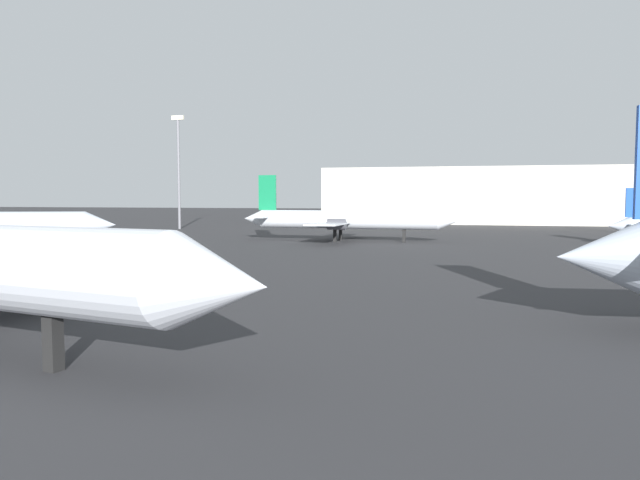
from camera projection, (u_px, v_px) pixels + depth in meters
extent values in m
cone|color=silver|center=(217.00, 284.00, 17.89)|extent=(4.05, 3.81, 3.17)
cylinder|color=#4C4C54|center=(13.00, 260.00, 30.73)|extent=(3.44, 2.47, 1.88)
cube|color=black|center=(53.00, 343.00, 21.05)|extent=(0.62, 0.62, 1.99)
cone|color=#B2BCCC|center=(601.00, 257.00, 26.78)|extent=(4.10, 3.79, 3.47)
cone|color=#B2BCCC|center=(101.00, 225.00, 65.24)|extent=(4.06, 3.88, 2.96)
cube|color=black|center=(45.00, 246.00, 64.76)|extent=(0.56, 0.56, 1.62)
cylinder|color=silver|center=(347.00, 220.00, 82.20)|extent=(25.07, 3.50, 2.52)
cone|color=silver|center=(449.00, 221.00, 78.46)|extent=(2.87, 2.63, 2.52)
cone|color=silver|center=(253.00, 219.00, 85.93)|extent=(2.87, 2.63, 2.52)
cube|color=silver|center=(338.00, 222.00, 82.56)|extent=(4.88, 19.37, 0.20)
cube|color=silver|center=(265.00, 217.00, 85.43)|extent=(2.23, 6.94, 0.13)
cube|color=#147F4C|center=(267.00, 193.00, 85.07)|extent=(2.62, 0.35, 4.99)
cylinder|color=#4C4C54|center=(349.00, 222.00, 85.87)|extent=(2.51, 1.57, 1.47)
cylinder|color=#4C4C54|center=(337.00, 224.00, 78.86)|extent=(2.51, 1.57, 1.47)
cube|color=black|center=(404.00, 236.00, 80.20)|extent=(0.42, 0.42, 1.77)
cube|color=black|center=(341.00, 234.00, 84.26)|extent=(0.42, 0.42, 1.77)
cube|color=black|center=(335.00, 236.00, 81.12)|extent=(0.42, 0.42, 1.77)
cone|color=#B2BCCC|center=(618.00, 226.00, 76.14)|extent=(2.79, 2.60, 2.28)
cube|color=#B2BCCC|center=(631.00, 224.00, 75.97)|extent=(2.57, 6.33, 0.12)
cube|color=#1947B2|center=(635.00, 203.00, 75.73)|extent=(2.35, 0.53, 3.75)
cylinder|color=slate|center=(179.00, 175.00, 113.55)|extent=(0.50, 0.50, 20.80)
cube|color=#F2EACC|center=(178.00, 118.00, 112.76)|extent=(2.40, 0.50, 0.80)
cube|color=beige|center=(493.00, 196.00, 140.00)|extent=(77.64, 24.40, 12.83)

